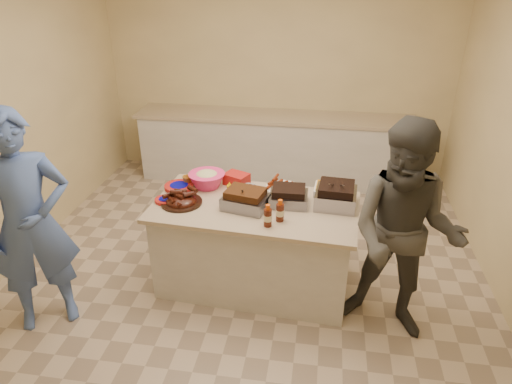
% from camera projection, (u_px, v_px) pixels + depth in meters
% --- Properties ---
extents(room, '(4.50, 5.00, 2.70)m').
position_uv_depth(room, '(245.00, 275.00, 4.34)').
color(room, beige).
rests_on(room, ground).
extents(back_counter, '(3.60, 0.64, 0.90)m').
position_uv_depth(back_counter, '(274.00, 147.00, 6.08)').
color(back_counter, beige).
rests_on(back_counter, ground).
extents(island, '(1.79, 1.03, 0.82)m').
position_uv_depth(island, '(255.00, 283.00, 4.24)').
color(island, beige).
rests_on(island, ground).
extents(rib_platter, '(0.43, 0.43, 0.14)m').
position_uv_depth(rib_platter, '(182.00, 203.00, 3.90)').
color(rib_platter, '#3A1209').
rests_on(rib_platter, island).
extents(pulled_pork_tray, '(0.41, 0.34, 0.11)m').
position_uv_depth(pulled_pork_tray, '(246.00, 208.00, 3.83)').
color(pulled_pork_tray, '#47230F').
rests_on(pulled_pork_tray, island).
extents(brisket_tray, '(0.33, 0.27, 0.10)m').
position_uv_depth(brisket_tray, '(288.00, 204.00, 3.89)').
color(brisket_tray, black).
rests_on(brisket_tray, island).
extents(roasting_pan, '(0.36, 0.36, 0.13)m').
position_uv_depth(roasting_pan, '(335.00, 205.00, 3.86)').
color(roasting_pan, gray).
rests_on(roasting_pan, island).
extents(coleslaw_bowl, '(0.36, 0.36, 0.23)m').
position_uv_depth(coleslaw_bowl, '(207.00, 187.00, 4.18)').
color(coleslaw_bowl, '#EF2D75').
rests_on(coleslaw_bowl, island).
extents(sausage_plate, '(0.41, 0.41, 0.05)m').
position_uv_depth(sausage_plate, '(283.00, 189.00, 4.14)').
color(sausage_plate, silver).
rests_on(sausage_plate, island).
extents(mac_cheese_dish, '(0.33, 0.25, 0.09)m').
position_uv_depth(mac_cheese_dish, '(332.00, 194.00, 4.06)').
color(mac_cheese_dish, orange).
rests_on(mac_cheese_dish, island).
extents(bbq_bottle_a, '(0.07, 0.07, 0.19)m').
position_uv_depth(bbq_bottle_a, '(280.00, 221.00, 3.63)').
color(bbq_bottle_a, '#46180C').
rests_on(bbq_bottle_a, island).
extents(bbq_bottle_b, '(0.07, 0.07, 0.19)m').
position_uv_depth(bbq_bottle_b, '(268.00, 226.00, 3.56)').
color(bbq_bottle_b, '#46180C').
rests_on(bbq_bottle_b, island).
extents(mustard_bottle, '(0.05, 0.05, 0.13)m').
position_uv_depth(mustard_bottle, '(230.00, 195.00, 4.03)').
color(mustard_bottle, '#E0B200').
rests_on(mustard_bottle, island).
extents(sauce_bowl, '(0.14, 0.05, 0.13)m').
position_uv_depth(sauce_bowl, '(249.00, 190.00, 4.12)').
color(sauce_bowl, silver).
rests_on(sauce_bowl, island).
extents(plate_stack_large, '(0.28, 0.28, 0.03)m').
position_uv_depth(plate_stack_large, '(179.00, 188.00, 4.16)').
color(plate_stack_large, '#A71915').
rests_on(plate_stack_large, island).
extents(plate_stack_small, '(0.19, 0.19, 0.03)m').
position_uv_depth(plate_stack_small, '(165.00, 201.00, 3.93)').
color(plate_stack_small, '#A71915').
rests_on(plate_stack_small, island).
extents(plastic_cup, '(0.10, 0.09, 0.09)m').
position_uv_depth(plastic_cup, '(188.00, 185.00, 4.22)').
color(plastic_cup, '#AE7321').
rests_on(plastic_cup, island).
extents(basket_stack, '(0.26, 0.23, 0.11)m').
position_uv_depth(basket_stack, '(237.00, 184.00, 4.23)').
color(basket_stack, '#A71915').
rests_on(basket_stack, island).
extents(guest_blue, '(1.52, 1.88, 0.43)m').
position_uv_depth(guest_blue, '(54.00, 316.00, 3.83)').
color(guest_blue, '#4864A9').
rests_on(guest_blue, ground).
extents(guest_gray, '(1.31, 1.92, 0.66)m').
position_uv_depth(guest_gray, '(389.00, 326.00, 3.74)').
color(guest_gray, '#4A4943').
rests_on(guest_gray, ground).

